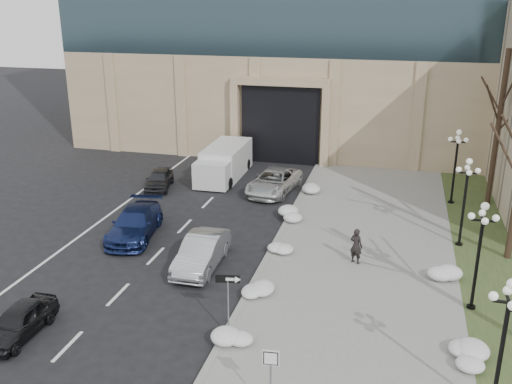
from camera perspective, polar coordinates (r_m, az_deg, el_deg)
sidewalk at (r=26.87m, az=10.09°, el=-8.51°), size 9.00×40.00×0.12m
curb at (r=27.45m, az=0.62°, el=-7.53°), size 0.30×40.00×0.14m
grass_strip at (r=27.34m, az=23.96°, el=-9.51°), size 4.00×40.00×0.10m
car_a at (r=24.03m, az=-22.60°, el=-11.85°), size 1.46×3.62×1.23m
car_b at (r=27.43m, az=-5.46°, el=-6.02°), size 1.72×4.72×1.54m
car_c at (r=31.30m, az=-12.03°, el=-3.10°), size 2.99×5.57×1.53m
car_d at (r=37.52m, az=1.80°, el=1.07°), size 3.19×5.67×1.50m
car_e at (r=38.87m, az=-9.66°, el=1.29°), size 2.29×4.02×1.29m
pedestrian at (r=27.81m, az=9.98°, el=-5.33°), size 0.77×0.65×1.78m
box_truck at (r=40.64m, az=-3.21°, el=2.94°), size 2.50×6.92×2.19m
one_way_sign at (r=21.50m, az=-2.41°, el=-9.41°), size 0.97×0.29×2.58m
keep_sign at (r=17.91m, az=1.48°, el=-17.26°), size 0.52×0.10×2.41m
snow_clump_c at (r=21.46m, az=-2.46°, el=-15.19°), size 1.10×1.60×0.36m
snow_clump_d at (r=25.08m, az=-0.11°, el=-9.68°), size 1.10×1.60×0.36m
snow_clump_e at (r=28.94m, az=2.61°, el=-5.58°), size 1.10×1.60×0.36m
snow_clump_f at (r=32.95m, az=3.73°, el=-2.42°), size 1.10×1.60×0.36m
snow_clump_g at (r=37.46m, az=5.17°, el=0.24°), size 1.10×1.60×0.36m
snow_clump_i at (r=22.15m, az=19.89°, el=-15.26°), size 1.10×1.60×0.36m
snow_clump_j at (r=27.88m, az=18.61°, el=-7.65°), size 1.10×1.60×0.36m
lamppost_a at (r=18.70m, az=23.62°, el=-12.56°), size 1.18×1.18×4.76m
lamppost_b at (r=24.45m, az=21.50°, el=-4.69°), size 1.18×1.18×4.76m
lamppost_c at (r=30.50m, az=20.23°, el=0.13°), size 1.18×1.18×4.76m
lamppost_d at (r=36.70m, az=19.39°, el=3.34°), size 1.18×1.18×4.76m
tree_far at (r=36.81m, az=23.29°, el=7.85°), size 3.20×3.20×9.50m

